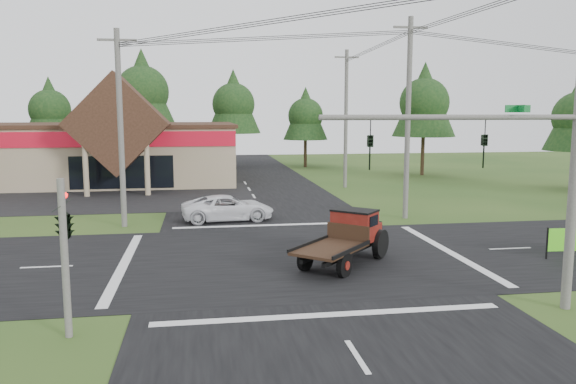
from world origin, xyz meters
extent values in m
plane|color=#284719|center=(0.00, 0.00, 0.00)|extent=(120.00, 120.00, 0.00)
cube|color=black|center=(0.00, 0.00, 0.01)|extent=(12.00, 120.00, 0.02)
cube|color=black|center=(0.00, 0.00, 0.01)|extent=(120.00, 12.00, 0.02)
cube|color=black|center=(-14.00, 19.00, 0.01)|extent=(28.00, 14.00, 0.02)
cube|color=tan|center=(-16.00, 30.00, 2.50)|extent=(30.00, 15.00, 5.00)
cube|color=#321F14|center=(-16.00, 30.00, 5.05)|extent=(30.40, 15.40, 0.30)
cube|color=#A90D1F|center=(-16.00, 22.45, 4.10)|extent=(30.00, 0.12, 1.20)
cube|color=#321F14|center=(-10.00, 21.50, 5.30)|extent=(7.78, 4.00, 7.78)
cylinder|color=tan|center=(-12.20, 19.80, 2.00)|extent=(0.40, 0.40, 4.00)
cylinder|color=tan|center=(-7.80, 19.80, 2.00)|extent=(0.40, 0.40, 4.00)
cube|color=black|center=(-10.00, 22.48, 1.50)|extent=(8.00, 0.08, 2.60)
cylinder|color=#595651|center=(7.50, -7.50, 3.50)|extent=(0.24, 0.24, 7.00)
cylinder|color=#595651|center=(3.50, -7.50, 6.00)|extent=(8.00, 0.16, 0.16)
imported|color=black|center=(4.50, -7.50, 5.00)|extent=(0.16, 0.20, 1.00)
imported|color=black|center=(1.00, -7.50, 5.00)|extent=(0.16, 0.20, 1.00)
cube|color=#0C6626|center=(5.50, -7.50, 6.25)|extent=(0.80, 0.04, 0.22)
cylinder|color=#595651|center=(-7.50, -7.50, 2.20)|extent=(0.20, 0.20, 4.40)
imported|color=black|center=(-7.50, -7.30, 3.70)|extent=(0.53, 2.48, 1.00)
sphere|color=#FF0C0C|center=(-7.50, -7.15, 3.90)|extent=(0.18, 0.18, 0.18)
cylinder|color=#595651|center=(-8.00, 8.00, 5.25)|extent=(0.30, 0.30, 10.50)
cube|color=#595651|center=(-8.00, 8.00, 9.90)|extent=(2.00, 0.12, 0.12)
cylinder|color=#595651|center=(8.00, 8.00, 5.75)|extent=(0.30, 0.30, 11.50)
cube|color=#595651|center=(8.00, 8.00, 10.90)|extent=(2.00, 0.12, 0.12)
cylinder|color=#595651|center=(8.00, 22.00, 5.60)|extent=(0.30, 0.30, 11.20)
cube|color=#595651|center=(8.00, 22.00, 10.60)|extent=(2.00, 0.12, 0.12)
cylinder|color=#332316|center=(-20.00, 42.00, 1.75)|extent=(0.36, 0.36, 3.50)
cone|color=black|center=(-20.00, 42.00, 6.80)|extent=(5.60, 5.60, 6.60)
sphere|color=black|center=(-20.00, 42.00, 6.50)|extent=(4.40, 4.40, 4.40)
cylinder|color=#332316|center=(-10.00, 41.00, 2.27)|extent=(0.36, 0.36, 4.55)
cone|color=black|center=(-10.00, 41.00, 8.84)|extent=(7.28, 7.28, 8.58)
sphere|color=black|center=(-10.00, 41.00, 8.45)|extent=(5.72, 5.72, 5.72)
cylinder|color=#332316|center=(0.00, 42.00, 1.92)|extent=(0.36, 0.36, 3.85)
cone|color=black|center=(0.00, 42.00, 7.48)|extent=(6.16, 6.16, 7.26)
sphere|color=black|center=(0.00, 42.00, 7.15)|extent=(4.84, 4.84, 4.84)
cylinder|color=#332316|center=(8.00, 40.00, 1.57)|extent=(0.36, 0.36, 3.15)
cone|color=black|center=(8.00, 40.00, 6.12)|extent=(5.04, 5.04, 5.94)
sphere|color=black|center=(8.00, 40.00, 5.85)|extent=(3.96, 3.96, 3.96)
cylinder|color=#332316|center=(18.00, 30.00, 1.92)|extent=(0.36, 0.36, 3.85)
cone|color=black|center=(18.00, 30.00, 7.48)|extent=(6.16, 6.16, 7.26)
sphere|color=black|center=(18.00, 30.00, 7.15)|extent=(4.84, 4.84, 4.84)
cylinder|color=#332316|center=(26.00, 18.00, 1.57)|extent=(0.36, 0.36, 3.15)
imported|color=white|center=(-2.34, 8.90, 0.73)|extent=(5.46, 2.93, 1.46)
camera|label=1|loc=(-3.79, -23.02, 6.12)|focal=35.00mm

